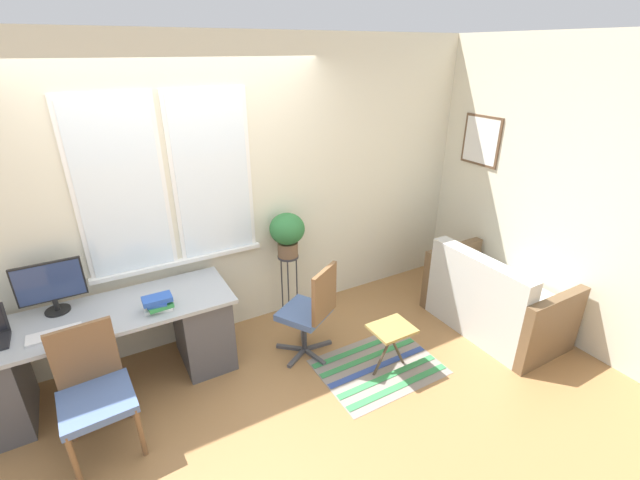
# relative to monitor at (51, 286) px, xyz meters

# --- Properties ---
(ground_plane) EXTENTS (14.00, 14.00, 0.00)m
(ground_plane) POSITION_rel_monitor_xyz_m (1.12, -0.53, -0.95)
(ground_plane) COLOR #9E7042
(wall_back_with_window) EXTENTS (9.00, 0.12, 2.70)m
(wall_back_with_window) POSITION_rel_monitor_xyz_m (1.12, 0.21, 0.41)
(wall_back_with_window) COLOR beige
(wall_back_with_window) RESTS_ON ground_plane
(wall_right_with_picture) EXTENTS (0.08, 9.00, 2.70)m
(wall_right_with_picture) POSITION_rel_monitor_xyz_m (4.11, -0.53, 0.41)
(wall_right_with_picture) COLOR beige
(wall_right_with_picture) RESTS_ON ground_plane
(desk) EXTENTS (1.99, 0.66, 0.72)m
(desk) POSITION_rel_monitor_xyz_m (0.26, -0.20, -0.56)
(desk) COLOR #9EA3A8
(desk) RESTS_ON ground_plane
(monitor) EXTENTS (0.46, 0.18, 0.41)m
(monitor) POSITION_rel_monitor_xyz_m (0.00, 0.00, 0.00)
(monitor) COLOR black
(monitor) RESTS_ON desk
(keyboard) EXTENTS (0.35, 0.14, 0.02)m
(keyboard) POSITION_rel_monitor_xyz_m (-0.02, -0.33, -0.22)
(keyboard) COLOR silver
(keyboard) RESTS_ON desk
(mouse) EXTENTS (0.04, 0.06, 0.03)m
(mouse) POSITION_rel_monitor_xyz_m (0.23, -0.34, -0.21)
(mouse) COLOR silver
(mouse) RESTS_ON desk
(book_stack) EXTENTS (0.22, 0.18, 0.12)m
(book_stack) POSITION_rel_monitor_xyz_m (0.68, -0.36, -0.17)
(book_stack) COLOR white
(book_stack) RESTS_ON desk
(desk_chair_wooden) EXTENTS (0.48, 0.49, 0.89)m
(desk_chair_wooden) POSITION_rel_monitor_xyz_m (0.15, -0.73, -0.48)
(desk_chair_wooden) COLOR brown
(desk_chair_wooden) RESTS_ON ground_plane
(office_chair_swivel) EXTENTS (0.54, 0.55, 0.90)m
(office_chair_swivel) POSITION_rel_monitor_xyz_m (1.87, -0.61, -0.48)
(office_chair_swivel) COLOR #47474C
(office_chair_swivel) RESTS_ON ground_plane
(couch_loveseat) EXTENTS (0.74, 1.27, 0.83)m
(couch_loveseat) POSITION_rel_monitor_xyz_m (3.61, -1.13, -0.65)
(couch_loveseat) COLOR beige
(couch_loveseat) RESTS_ON ground_plane
(plant_stand) EXTENTS (0.21, 0.21, 0.71)m
(plant_stand) POSITION_rel_monitor_xyz_m (1.96, 0.01, -0.36)
(plant_stand) COLOR #333338
(plant_stand) RESTS_ON ground_plane
(potted_plant) EXTENTS (0.34, 0.34, 0.43)m
(potted_plant) POSITION_rel_monitor_xyz_m (1.96, 0.01, 0.02)
(potted_plant) COLOR brown
(potted_plant) RESTS_ON plant_stand
(floor_rug_striped) EXTENTS (1.03, 0.77, 0.01)m
(floor_rug_striped) POSITION_rel_monitor_xyz_m (2.30, -1.07, -0.94)
(floor_rug_striped) COLOR gray
(floor_rug_striped) RESTS_ON ground_plane
(folding_stool) EXTENTS (0.35, 0.29, 0.44)m
(folding_stool) POSITION_rel_monitor_xyz_m (2.36, -1.13, -0.56)
(folding_stool) COLOR olive
(folding_stool) RESTS_ON ground_plane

